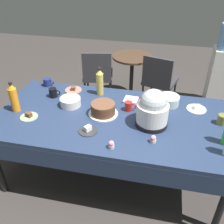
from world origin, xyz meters
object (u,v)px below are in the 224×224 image
Objects in this scene: dessert_plate_sage at (29,116)px; coffee_mug_black at (53,93)px; potluck_table at (112,122)px; dessert_plate_white at (196,108)px; dessert_plate_charcoal at (88,130)px; coffee_mug_navy at (48,82)px; round_cafe_table at (132,70)px; slow_cooker at (153,109)px; cupcake_lemon at (111,145)px; soda_bottle_orange_juice at (14,98)px; maroon_chair_right at (159,79)px; dessert_plate_coral at (73,89)px; coffee_mug_olive at (222,120)px; ceramic_snack_bowl at (70,102)px; water_cooler at (222,70)px; glass_salad_bowl at (169,100)px; maroon_chair_left at (98,73)px; frosted_layer_cake at (103,109)px; cupcake_berry at (153,139)px; coffee_mug_red at (129,106)px; soda_bottle_ginger_ale at (100,82)px; cupcake_cocoa at (151,96)px.

dessert_plate_sage is 0.42m from coffee_mug_black.
dessert_plate_white is at bearing 20.61° from potluck_table.
dessert_plate_charcoal is 1.33× the size of coffee_mug_navy.
dessert_plate_charcoal is 0.23× the size of round_cafe_table.
slow_cooker reaches higher than cupcake_lemon.
maroon_chair_right is (1.32, 1.55, -0.40)m from soda_bottle_orange_juice.
dessert_plate_coral is at bearing 152.96° from slow_cooker.
coffee_mug_olive is at bearing 5.44° from potluck_table.
soda_bottle_orange_juice is at bearing -174.40° from coffee_mug_olive.
water_cooler is at bearing 43.91° from ceramic_snack_bowl.
dessert_plate_white reaches higher than round_cafe_table.
glass_salad_bowl is 0.17× the size of water_cooler.
potluck_table is 11.94× the size of dessert_plate_coral.
round_cafe_table is at bearing 93.74° from cupcake_lemon.
dessert_plate_sage is (-0.76, -0.18, 0.07)m from potluck_table.
dessert_plate_charcoal is at bearing -107.32° from maroon_chair_right.
maroon_chair_left reaches higher than round_cafe_table.
frosted_layer_cake is at bearing -41.73° from dessert_plate_coral.
slow_cooker is 5.17× the size of cupcake_berry.
maroon_chair_right is (0.24, 1.31, -0.31)m from coffee_mug_red.
frosted_layer_cake is at bearing -13.34° from ceramic_snack_bowl.
maroon_chair_left is at bearing 138.44° from coffee_mug_olive.
soda_bottle_ginger_ale reaches higher than maroon_chair_right.
soda_bottle_ginger_ale reaches higher than glass_salad_bowl.
water_cooler is at bearing 31.37° from coffee_mug_navy.
soda_bottle_orange_juice is 2.02m from round_cafe_table.
glass_salad_bowl is 0.68× the size of soda_bottle_orange_juice.
soda_bottle_orange_juice reaches higher than coffee_mug_navy.
dessert_plate_white is 1.62m from dessert_plate_sage.
frosted_layer_cake is 0.59m from dessert_plate_coral.
cupcake_cocoa is 0.59× the size of coffee_mug_red.
cupcake_cocoa is at bearing 94.77° from slow_cooker.
maroon_chair_right is (-0.03, 1.75, -0.29)m from cupcake_berry.
round_cafe_table is at bearing 106.94° from cupcake_cocoa.
soda_bottle_ginger_ale is at bearing 143.06° from slow_cooker.
dessert_plate_white is 0.47m from cupcake_cocoa.
maroon_chair_right reaches higher than potluck_table.
soda_bottle_orange_juice reaches higher than frosted_layer_cake.
slow_cooker is 0.42m from glass_salad_bowl.
soda_bottle_ginger_ale is (-0.63, 0.69, 0.11)m from cupcake_berry.
cupcake_lemon reaches higher than dessert_plate_white.
slow_cooker is at bearing -110.23° from glass_salad_bowl.
coffee_mug_red reaches higher than coffee_mug_navy.
cupcake_lemon is at bearing -94.90° from coffee_mug_red.
coffee_mug_navy reaches higher than round_cafe_table.
round_cafe_table is (0.71, 1.85, -0.26)m from dessert_plate_sage.
dessert_plate_white is at bearing 2.41° from coffee_mug_black.
coffee_mug_olive is (0.91, 0.53, 0.02)m from cupcake_lemon.
maroon_chair_right is at bearing 48.80° from coffee_mug_black.
soda_bottle_orange_juice is 0.42m from coffee_mug_black.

